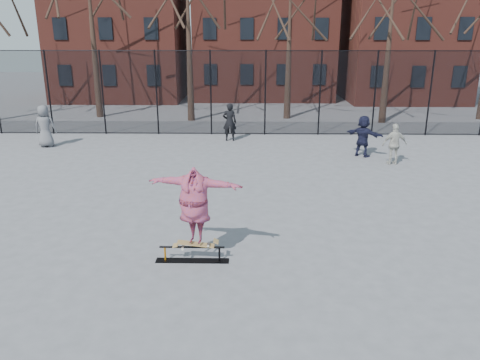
{
  "coord_description": "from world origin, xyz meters",
  "views": [
    {
      "loc": [
        0.44,
        -9.48,
        4.77
      ],
      "look_at": [
        0.22,
        1.5,
        1.3
      ],
      "focal_mm": 35.0,
      "sensor_mm": 36.0,
      "label": 1
    }
  ],
  "objects_px": {
    "skateboard": "(196,244)",
    "bystander_white": "(395,144)",
    "skater": "(195,206)",
    "bystander_grey": "(45,126)",
    "bystander_navy": "(363,136)",
    "skate_rail": "(192,255)",
    "bystander_black": "(230,122)"
  },
  "relations": [
    {
      "from": "skateboard",
      "to": "bystander_grey",
      "type": "height_order",
      "value": "bystander_grey"
    },
    {
      "from": "skate_rail",
      "to": "bystander_grey",
      "type": "xyz_separation_m",
      "value": [
        -7.6,
        10.56,
        0.77
      ]
    },
    {
      "from": "skateboard",
      "to": "bystander_navy",
      "type": "height_order",
      "value": "bystander_navy"
    },
    {
      "from": "bystander_black",
      "to": "skate_rail",
      "type": "bearing_deg",
      "value": 86.72
    },
    {
      "from": "skater",
      "to": "bystander_navy",
      "type": "relative_size",
      "value": 1.24
    },
    {
      "from": "skate_rail",
      "to": "bystander_black",
      "type": "bearing_deg",
      "value": 88.42
    },
    {
      "from": "skate_rail",
      "to": "skater",
      "type": "height_order",
      "value": "skater"
    },
    {
      "from": "skate_rail",
      "to": "bystander_white",
      "type": "relative_size",
      "value": 1.03
    },
    {
      "from": "skateboard",
      "to": "bystander_grey",
      "type": "relative_size",
      "value": 0.48
    },
    {
      "from": "skateboard",
      "to": "skate_rail",
      "type": "bearing_deg",
      "value": 180.0
    },
    {
      "from": "skateboard",
      "to": "bystander_white",
      "type": "height_order",
      "value": "bystander_white"
    },
    {
      "from": "bystander_grey",
      "to": "bystander_black",
      "type": "xyz_separation_m",
      "value": [
        7.92,
        1.37,
        -0.04
      ]
    },
    {
      "from": "bystander_black",
      "to": "skateboard",
      "type": "bearing_deg",
      "value": 87.12
    },
    {
      "from": "bystander_black",
      "to": "bystander_navy",
      "type": "bearing_deg",
      "value": 151.53
    },
    {
      "from": "skate_rail",
      "to": "bystander_white",
      "type": "height_order",
      "value": "bystander_white"
    },
    {
      "from": "bystander_navy",
      "to": "bystander_grey",
      "type": "bearing_deg",
      "value": 31.15
    },
    {
      "from": "bystander_grey",
      "to": "skate_rail",
      "type": "bearing_deg",
      "value": 123.09
    },
    {
      "from": "bystander_black",
      "to": "skater",
      "type": "bearing_deg",
      "value": 87.12
    },
    {
      "from": "skater",
      "to": "bystander_grey",
      "type": "relative_size",
      "value": 1.13
    },
    {
      "from": "bystander_grey",
      "to": "bystander_navy",
      "type": "height_order",
      "value": "bystander_grey"
    },
    {
      "from": "skateboard",
      "to": "skater",
      "type": "height_order",
      "value": "skater"
    },
    {
      "from": "skate_rail",
      "to": "bystander_grey",
      "type": "distance_m",
      "value": 13.03
    },
    {
      "from": "skate_rail",
      "to": "bystander_navy",
      "type": "bearing_deg",
      "value": 57.85
    },
    {
      "from": "bystander_navy",
      "to": "bystander_white",
      "type": "bearing_deg",
      "value": 163.83
    },
    {
      "from": "skate_rail",
      "to": "skater",
      "type": "xyz_separation_m",
      "value": [
        0.08,
        0.0,
        1.15
      ]
    },
    {
      "from": "bystander_grey",
      "to": "bystander_navy",
      "type": "relative_size",
      "value": 1.1
    },
    {
      "from": "skateboard",
      "to": "bystander_white",
      "type": "bearing_deg",
      "value": 50.49
    },
    {
      "from": "bystander_black",
      "to": "bystander_navy",
      "type": "relative_size",
      "value": 1.05
    },
    {
      "from": "skater",
      "to": "bystander_navy",
      "type": "height_order",
      "value": "skater"
    },
    {
      "from": "skater",
      "to": "bystander_white",
      "type": "bearing_deg",
      "value": 61.58
    },
    {
      "from": "bystander_grey",
      "to": "bystander_white",
      "type": "bearing_deg",
      "value": 167.13
    },
    {
      "from": "skateboard",
      "to": "bystander_black",
      "type": "height_order",
      "value": "bystander_black"
    }
  ]
}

